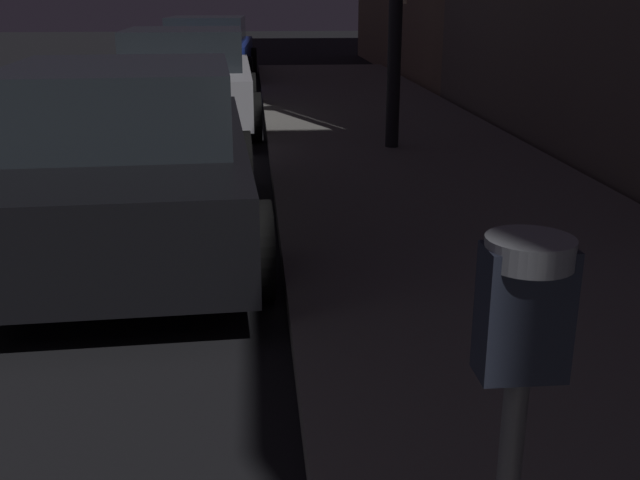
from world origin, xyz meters
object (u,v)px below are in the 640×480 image
car_black (128,159)px  parking_meter (518,370)px  car_silver (186,79)px  car_blue (208,50)px

car_black → parking_meter: bearing=-70.5°
parking_meter → car_black: size_ratio=0.30×
parking_meter → car_black: 4.62m
car_silver → car_blue: bearing=90.0°
parking_meter → car_black: bearing=109.5°
car_silver → car_blue: size_ratio=1.00×
car_silver → parking_meter: bearing=-81.2°
car_black → car_blue: bearing=90.0°
parking_meter → car_blue: 16.21m
car_silver → car_blue: 6.17m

